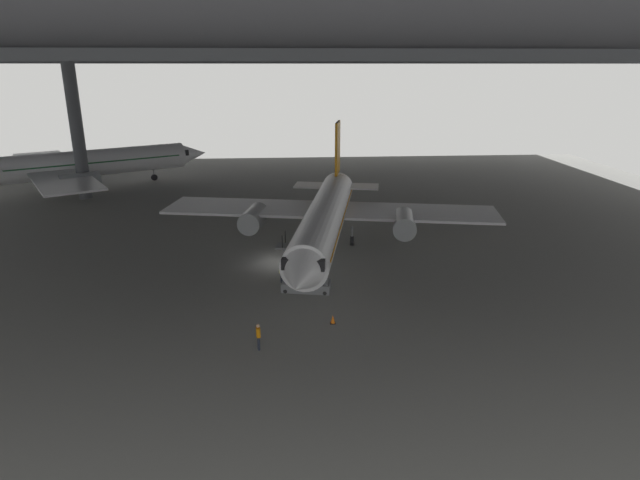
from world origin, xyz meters
TOP-DOWN VIEW (x-y plane):
  - ground_plane at (0.00, 0.00)m, footprint 110.00×110.00m
  - hangar_structure at (-0.07, 13.76)m, footprint 121.00×99.00m
  - airplane_main at (4.04, 2.82)m, footprint 32.08×32.79m
  - boarding_stairs at (1.77, -6.08)m, footprint 4.19×2.17m
  - crew_worker_near_nose at (-1.42, -14.69)m, footprint 0.28×0.54m
  - crew_worker_by_stairs at (0.04, -4.45)m, footprint 0.47×0.38m
  - airplane_distant at (-26.81, 31.26)m, footprint 32.00×32.36m
  - traffic_cone_orange at (3.31, -11.63)m, footprint 0.36×0.36m

SIDE VIEW (x-z plane):
  - ground_plane at x=0.00m, z-range 0.00..0.00m
  - traffic_cone_orange at x=3.31m, z-range -0.01..0.59m
  - boarding_stairs at x=1.77m, z-range -1.51..2.94m
  - crew_worker_by_stairs at x=0.04m, z-range 0.10..1.69m
  - crew_worker_near_nose at x=-1.42m, z-range 0.12..1.80m
  - airplane_main at x=4.04m, z-range -1.97..8.50m
  - airplane_distant at x=-26.81m, z-range -2.14..8.88m
  - hangar_structure at x=-0.07m, z-range 8.51..26.78m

